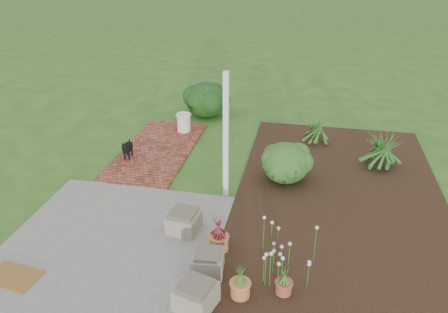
% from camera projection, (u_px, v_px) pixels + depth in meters
% --- Properties ---
extents(ground, '(80.00, 80.00, 0.00)m').
position_uv_depth(ground, '(210.00, 196.00, 8.59)').
color(ground, '#2A571B').
rests_on(ground, ground).
extents(concrete_patio, '(3.50, 3.50, 0.04)m').
position_uv_depth(concrete_patio, '(113.00, 242.00, 7.27)').
color(concrete_patio, '#61615F').
rests_on(concrete_patio, ground).
extents(brick_path, '(1.60, 3.50, 0.04)m').
position_uv_depth(brick_path, '(158.00, 150.00, 10.41)').
color(brick_path, brown).
rests_on(brick_path, ground).
extents(garden_bed, '(4.00, 7.00, 0.03)m').
position_uv_depth(garden_bed, '(340.00, 196.00, 8.57)').
color(garden_bed, black).
rests_on(garden_bed, ground).
extents(veranda_post, '(0.10, 0.10, 2.50)m').
position_uv_depth(veranda_post, '(226.00, 138.00, 8.06)').
color(veranda_post, white).
rests_on(veranda_post, ground).
extents(stone_trough_near, '(0.61, 0.61, 0.33)m').
position_uv_depth(stone_trough_near, '(196.00, 296.00, 5.91)').
color(stone_trough_near, gray).
rests_on(stone_trough_near, concrete_patio).
extents(stone_trough_mid, '(0.50, 0.50, 0.30)m').
position_uv_depth(stone_trough_mid, '(208.00, 263.00, 6.54)').
color(stone_trough_mid, gray).
rests_on(stone_trough_mid, concrete_patio).
extents(stone_trough_far, '(0.56, 0.56, 0.33)m').
position_uv_depth(stone_trough_far, '(184.00, 222.00, 7.46)').
color(stone_trough_far, '#716657').
rests_on(stone_trough_far, concrete_patio).
extents(coir_doormat, '(0.82, 0.58, 0.02)m').
position_uv_depth(coir_doormat, '(13.00, 276.00, 6.48)').
color(coir_doormat, brown).
rests_on(coir_doormat, concrete_patio).
extents(black_dog, '(0.19, 0.49, 0.43)m').
position_uv_depth(black_dog, '(127.00, 148.00, 9.88)').
color(black_dog, black).
rests_on(black_dog, brick_path).
extents(cream_ceramic_urn, '(0.45, 0.45, 0.46)m').
position_uv_depth(cream_ceramic_urn, '(184.00, 123.00, 11.28)').
color(cream_ceramic_urn, beige).
rests_on(cream_ceramic_urn, brick_path).
extents(evergreen_shrub, '(1.05, 1.05, 0.84)m').
position_uv_depth(evergreen_shrub, '(286.00, 162.00, 8.93)').
color(evergreen_shrub, '#183D13').
rests_on(evergreen_shrub, garden_bed).
extents(agapanthus_clump_back, '(1.14, 1.14, 0.99)m').
position_uv_depth(agapanthus_clump_back, '(381.00, 146.00, 9.43)').
color(agapanthus_clump_back, '#0C430C').
rests_on(agapanthus_clump_back, garden_bed).
extents(agapanthus_clump_front, '(1.12, 1.12, 0.81)m').
position_uv_depth(agapanthus_clump_front, '(317.00, 127.00, 10.60)').
color(agapanthus_clump_front, '#0E3D0F').
rests_on(agapanthus_clump_front, garden_bed).
extents(pink_flower_patch, '(1.08, 1.08, 0.66)m').
position_uv_depth(pink_flower_patch, '(284.00, 253.00, 6.50)').
color(pink_flower_patch, '#113D0F').
rests_on(pink_flower_patch, garden_bed).
extents(terracotta_pot_bronze, '(0.36, 0.36, 0.26)m').
position_uv_depth(terracotta_pot_bronze, '(219.00, 242.00, 7.03)').
color(terracotta_pot_bronze, '#B7683E').
rests_on(terracotta_pot_bronze, garden_bed).
extents(terracotta_pot_small_left, '(0.26, 0.26, 0.19)m').
position_uv_depth(terracotta_pot_small_left, '(284.00, 287.00, 6.18)').
color(terracotta_pot_small_left, '#A34337').
rests_on(terracotta_pot_small_left, garden_bed).
extents(terracotta_pot_small_right, '(0.32, 0.32, 0.23)m').
position_uv_depth(terracotta_pot_small_right, '(240.00, 289.00, 6.12)').
color(terracotta_pot_small_right, '#B86C3E').
rests_on(terracotta_pot_small_right, garden_bed).
extents(purple_flowering_bush, '(1.34, 1.34, 0.99)m').
position_uv_depth(purple_flowering_bush, '(206.00, 99.00, 12.29)').
color(purple_flowering_bush, black).
rests_on(purple_flowering_bush, ground).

